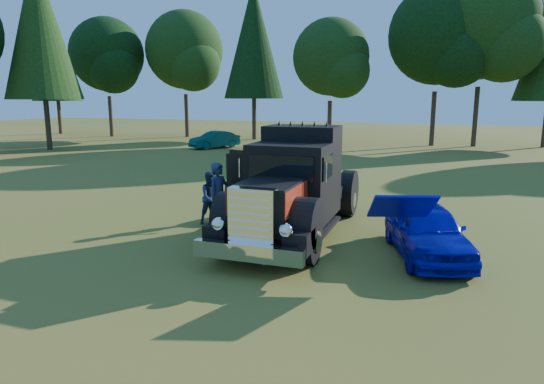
{
  "coord_description": "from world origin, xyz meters",
  "views": [
    {
      "loc": [
        4.76,
        -9.69,
        3.85
      ],
      "look_at": [
        0.72,
        1.83,
        1.41
      ],
      "focal_mm": 32.0,
      "sensor_mm": 36.0,
      "label": 1
    }
  ],
  "objects_px": {
    "diamond_t_truck": "(293,191)",
    "hotrod_coupe": "(427,230)",
    "distant_teal_car": "(215,140)",
    "spectator_far": "(211,197)",
    "spectator_near": "(219,197)"
  },
  "relations": [
    {
      "from": "diamond_t_truck",
      "to": "spectator_near",
      "type": "distance_m",
      "value": 2.14
    },
    {
      "from": "hotrod_coupe",
      "to": "distant_teal_car",
      "type": "xyz_separation_m",
      "value": [
        -15.67,
        20.55,
        -0.03
      ]
    },
    {
      "from": "spectator_far",
      "to": "distant_teal_car",
      "type": "bearing_deg",
      "value": 63.99
    },
    {
      "from": "spectator_near",
      "to": "spectator_far",
      "type": "xyz_separation_m",
      "value": [
        -0.64,
        0.79,
        -0.2
      ]
    },
    {
      "from": "spectator_far",
      "to": "distant_teal_car",
      "type": "distance_m",
      "value": 21.57
    },
    {
      "from": "distant_teal_car",
      "to": "diamond_t_truck",
      "type": "bearing_deg",
      "value": -26.85
    },
    {
      "from": "diamond_t_truck",
      "to": "spectator_near",
      "type": "bearing_deg",
      "value": -172.27
    },
    {
      "from": "diamond_t_truck",
      "to": "distant_teal_car",
      "type": "distance_m",
      "value": 23.33
    },
    {
      "from": "hotrod_coupe",
      "to": "spectator_near",
      "type": "distance_m",
      "value": 5.69
    },
    {
      "from": "diamond_t_truck",
      "to": "hotrod_coupe",
      "type": "relative_size",
      "value": 1.67
    },
    {
      "from": "diamond_t_truck",
      "to": "spectator_far",
      "type": "height_order",
      "value": "diamond_t_truck"
    },
    {
      "from": "diamond_t_truck",
      "to": "hotrod_coupe",
      "type": "distance_m",
      "value": 3.67
    },
    {
      "from": "diamond_t_truck",
      "to": "spectator_far",
      "type": "distance_m",
      "value": 2.83
    },
    {
      "from": "hotrod_coupe",
      "to": "distant_teal_car",
      "type": "height_order",
      "value": "hotrod_coupe"
    },
    {
      "from": "hotrod_coupe",
      "to": "spectator_far",
      "type": "distance_m",
      "value": 6.41
    }
  ]
}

